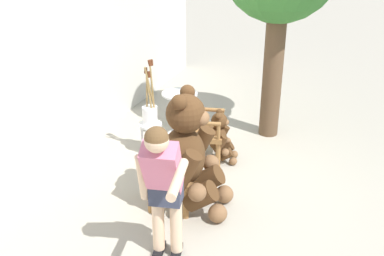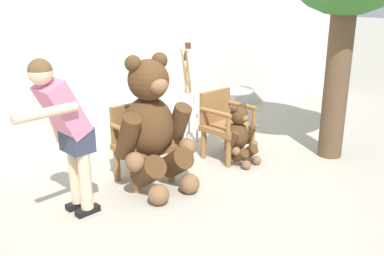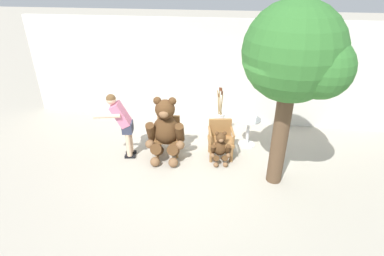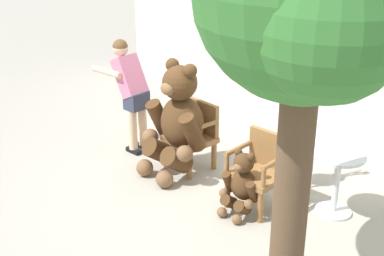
% 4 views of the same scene
% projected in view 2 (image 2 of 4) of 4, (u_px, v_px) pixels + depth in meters
% --- Properties ---
extents(ground_plane, '(60.00, 60.00, 0.00)m').
position_uv_depth(ground_plane, '(210.00, 180.00, 4.90)').
color(ground_plane, '#A8A091').
extents(back_wall, '(10.00, 0.16, 2.80)m').
position_uv_depth(back_wall, '(113.00, 38.00, 6.34)').
color(back_wall, silver).
rests_on(back_wall, ground).
extents(wooden_chair_left, '(0.60, 0.56, 0.86)m').
position_uv_depth(wooden_chair_left, '(140.00, 141.00, 4.80)').
color(wooden_chair_left, olive).
rests_on(wooden_chair_left, ground).
extents(wooden_chair_right, '(0.64, 0.61, 0.86)m').
position_uv_depth(wooden_chair_right, '(225.00, 123.00, 5.47)').
color(wooden_chair_right, olive).
rests_on(wooden_chair_right, ground).
extents(teddy_bear_large, '(0.88, 0.85, 1.46)m').
position_uv_depth(teddy_bear_large, '(152.00, 125.00, 4.53)').
color(teddy_bear_large, '#4C3019').
rests_on(teddy_bear_large, ground).
extents(teddy_bear_small, '(0.47, 0.46, 0.76)m').
position_uv_depth(teddy_bear_small, '(240.00, 135.00, 5.29)').
color(teddy_bear_small, '#4C3019').
rests_on(teddy_bear_small, ground).
extents(person_visitor, '(0.76, 0.56, 1.53)m').
position_uv_depth(person_visitor, '(65.00, 125.00, 3.88)').
color(person_visitor, black).
rests_on(person_visitor, ground).
extents(white_stool, '(0.34, 0.34, 0.46)m').
position_uv_depth(white_stool, '(187.00, 118.00, 6.06)').
color(white_stool, silver).
rests_on(white_stool, ground).
extents(brush_bucket, '(0.22, 0.22, 0.96)m').
position_uv_depth(brush_bucket, '(187.00, 97.00, 5.96)').
color(brush_bucket, white).
rests_on(brush_bucket, white_stool).
extents(round_side_table, '(0.56, 0.56, 0.72)m').
position_uv_depth(round_side_table, '(234.00, 107.00, 6.26)').
color(round_side_table, silver).
rests_on(round_side_table, ground).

